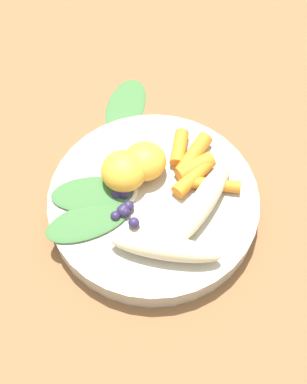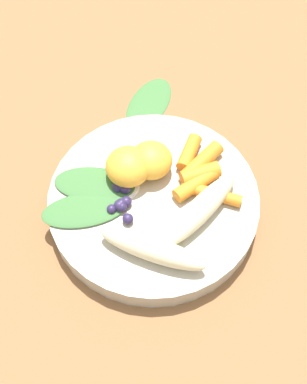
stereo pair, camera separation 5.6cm
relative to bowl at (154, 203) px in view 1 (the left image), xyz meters
name	(u,v)px [view 1 (the left image)]	position (x,y,z in m)	size (l,w,h in m)	color
ground_plane	(154,209)	(0.00, 0.00, -0.01)	(2.40, 2.40, 0.00)	brown
bowl	(154,203)	(0.00, 0.00, 0.00)	(0.24, 0.24, 0.03)	#B2AD9E
banana_peeled_left	(204,201)	(0.06, -0.01, 0.03)	(0.12, 0.03, 0.03)	beige
banana_peeled_right	(166,248)	(0.01, -0.07, 0.03)	(0.12, 0.03, 0.03)	beige
orange_segment_near	(124,171)	(-0.03, 0.02, 0.03)	(0.05, 0.05, 0.04)	#F4A833
orange_segment_far	(145,161)	(-0.01, 0.04, 0.03)	(0.05, 0.05, 0.04)	#F4A833
carrot_front	(213,185)	(0.07, 0.01, 0.02)	(0.01, 0.01, 0.06)	orange
carrot_mid_left	(193,177)	(0.04, 0.02, 0.02)	(0.02, 0.02, 0.06)	orange
carrot_mid_right	(195,167)	(0.05, 0.04, 0.02)	(0.02, 0.02, 0.05)	orange
carrot_rear	(193,155)	(0.05, 0.05, 0.02)	(0.02, 0.02, 0.06)	orange
carrot_small	(179,148)	(0.03, 0.06, 0.02)	(0.02, 0.02, 0.05)	orange
blueberry_pile	(124,207)	(-0.03, -0.02, 0.02)	(0.03, 0.05, 0.01)	#2D234C
coconut_shred_patch	(122,191)	(-0.04, 0.01, 0.02)	(0.04, 0.04, 0.00)	white
kale_leaf_left	(93,191)	(-0.07, 0.00, 0.02)	(0.10, 0.05, 0.01)	#3D7038
kale_leaf_right	(88,221)	(-0.07, -0.04, 0.02)	(0.10, 0.04, 0.01)	#3D7038
kale_leaf_stray	(126,105)	(-0.04, 0.16, -0.01)	(0.10, 0.05, 0.01)	#3D7038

